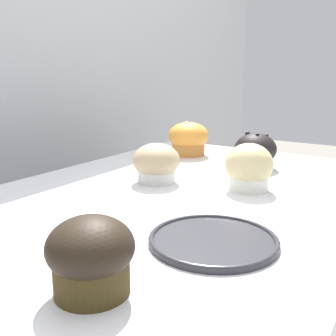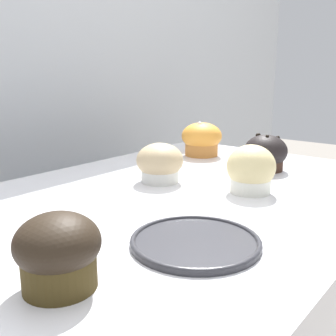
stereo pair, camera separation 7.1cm
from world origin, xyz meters
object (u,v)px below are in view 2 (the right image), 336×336
muffin_front_center (251,170)px  muffin_front_left (265,154)px  muffin_back_center (160,163)px  muffin_back_left (202,139)px  muffin_front_right (58,251)px  serving_plate (195,241)px

muffin_front_center → muffin_front_left: bearing=17.9°
muffin_back_center → muffin_front_center: bearing=-73.4°
muffin_front_center → muffin_back_left: size_ratio=0.83×
muffin_front_center → muffin_front_right: 0.42m
muffin_back_left → serving_plate: 0.56m
muffin_back_left → muffin_front_right: (-0.64, -0.27, -0.00)m
muffin_front_right → serving_plate: bearing=-15.3°
muffin_front_center → muffin_back_center: size_ratio=0.94×
muffin_front_left → muffin_back_center: (-0.23, 0.12, 0.00)m
muffin_front_center → muffin_back_left: 0.34m
muffin_back_center → serving_plate: 0.30m
muffin_front_center → muffin_front_right: (-0.42, -0.01, -0.00)m
muffin_front_right → serving_plate: (0.17, -0.05, -0.04)m
serving_plate → muffin_front_left: bearing=14.8°
muffin_front_right → muffin_back_center: 0.41m
muffin_front_center → serving_plate: 0.26m
muffin_front_left → serving_plate: (-0.42, -0.11, -0.03)m
muffin_front_center → muffin_front_left: (0.17, 0.06, -0.00)m
muffin_front_center → muffin_back_center: muffin_front_center is taller
muffin_front_center → serving_plate: (-0.25, -0.06, -0.04)m
muffin_front_center → muffin_back_center: (-0.05, 0.17, -0.00)m
muffin_back_left → muffin_front_right: 0.69m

